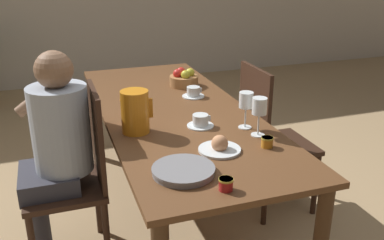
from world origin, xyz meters
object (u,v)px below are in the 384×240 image
(bread_plate, at_px, (220,146))
(fruit_bowl, at_px, (184,79))
(teacup_across, at_px, (193,93))
(wine_glass_juice, at_px, (259,108))
(jam_jar_amber, at_px, (267,142))
(jam_jar_red, at_px, (226,184))
(teacup_near_person, at_px, (200,121))
(person_seated, at_px, (56,143))
(chair_person_side, at_px, (78,174))
(red_pitcher, at_px, (135,112))
(chair_opposite, at_px, (269,137))
(serving_tray, at_px, (183,171))
(wine_glass_water, at_px, (246,102))

(bread_plate, bearing_deg, fruit_bowl, 81.01)
(teacup_across, bearing_deg, wine_glass_juice, -81.61)
(wine_glass_juice, xyz_separation_m, fruit_bowl, (-0.09, 0.97, -0.10))
(jam_jar_amber, bearing_deg, fruit_bowl, 93.26)
(wine_glass_juice, height_order, jam_jar_red, wine_glass_juice)
(wine_glass_juice, height_order, fruit_bowl, wine_glass_juice)
(jam_jar_amber, bearing_deg, teacup_near_person, 121.02)
(person_seated, height_order, teacup_across, person_seated)
(chair_person_side, bearing_deg, red_pitcher, -101.30)
(chair_person_side, bearing_deg, fruit_bowl, -51.11)
(chair_person_side, relative_size, chair_opposite, 1.00)
(bread_plate, distance_m, jam_jar_amber, 0.24)
(chair_person_side, relative_size, serving_tray, 3.63)
(chair_person_side, height_order, fruit_bowl, chair_person_side)
(fruit_bowl, bearing_deg, chair_opposite, -53.32)
(person_seated, distance_m, bread_plate, 0.86)
(teacup_near_person, distance_m, bread_plate, 0.32)
(serving_tray, xyz_separation_m, fruit_bowl, (0.40, 1.24, 0.04))
(serving_tray, relative_size, jam_jar_red, 4.51)
(wine_glass_water, xyz_separation_m, fruit_bowl, (-0.07, 0.85, -0.10))
(chair_person_side, relative_size, red_pitcher, 4.38)
(jam_jar_red, bearing_deg, serving_tray, 122.88)
(red_pitcher, height_order, serving_tray, red_pitcher)
(red_pitcher, xyz_separation_m, jam_jar_amber, (0.56, -0.39, -0.09))
(wine_glass_juice, bearing_deg, serving_tray, -151.34)
(wine_glass_juice, distance_m, fruit_bowl, 0.98)
(red_pitcher, xyz_separation_m, wine_glass_juice, (0.59, -0.25, 0.04))
(chair_opposite, bearing_deg, jam_jar_red, -38.05)
(serving_tray, bearing_deg, teacup_near_person, 62.30)
(red_pitcher, relative_size, serving_tray, 0.83)
(serving_tray, bearing_deg, fruit_bowl, 71.96)
(chair_opposite, distance_m, serving_tray, 1.10)
(teacup_near_person, distance_m, serving_tray, 0.55)
(chair_person_side, bearing_deg, wine_glass_juice, -109.24)
(teacup_across, bearing_deg, person_seated, -157.14)
(chair_person_side, distance_m, teacup_across, 0.93)
(red_pitcher, relative_size, teacup_near_person, 1.54)
(wine_glass_water, bearing_deg, bread_plate, -136.98)
(chair_person_side, height_order, jam_jar_amber, chair_person_side)
(jam_jar_red, bearing_deg, chair_opposite, 51.95)
(teacup_across, relative_size, jam_jar_amber, 2.43)
(chair_opposite, xyz_separation_m, fruit_bowl, (-0.40, 0.54, 0.28))
(teacup_near_person, bearing_deg, teacup_across, 75.09)
(red_pitcher, bearing_deg, chair_opposite, 11.13)
(wine_glass_juice, bearing_deg, person_seated, 161.24)
(chair_opposite, height_order, wine_glass_juice, chair_opposite)
(teacup_across, height_order, serving_tray, teacup_across)
(wine_glass_juice, xyz_separation_m, teacup_across, (-0.11, 0.71, -0.12))
(chair_person_side, distance_m, wine_glass_water, 0.98)
(person_seated, xyz_separation_m, wine_glass_juice, (1.00, -0.34, 0.19))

